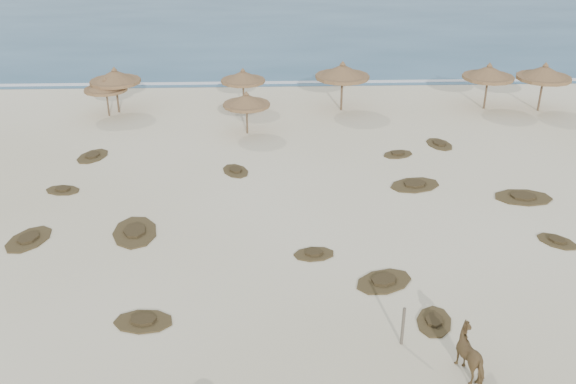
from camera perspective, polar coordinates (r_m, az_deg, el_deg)
name	(u,v)px	position (r m, az deg, el deg)	size (l,w,h in m)	color
ground	(335,287)	(23.12, 4.20, -8.39)	(160.00, 160.00, 0.00)	#F7ECCB
foam_line	(298,83)	(46.90, 0.91, 9.71)	(70.00, 0.60, 0.01)	silver
palapa_0	(105,86)	(40.85, -15.92, 9.07)	(3.27, 3.27, 2.45)	brown
palapa_1	(115,77)	(41.26, -15.13, 9.83)	(3.26, 3.26, 2.90)	brown
palapa_2	(246,101)	(36.43, -3.72, 8.09)	(3.07, 3.07, 2.50)	brown
palapa_3	(243,77)	(40.84, -4.03, 10.16)	(3.30, 3.30, 2.61)	brown
palapa_4	(342,72)	(40.40, 4.86, 10.57)	(3.59, 3.59, 3.15)	brown
palapa_5	(489,73)	(42.45, 17.41, 10.07)	(4.16, 4.16, 2.98)	brown
palapa_6	(544,73)	(43.14, 21.82, 9.78)	(4.23, 4.23, 3.11)	brown
horse	(473,355)	(19.81, 16.13, -13.72)	(0.74, 1.62, 1.37)	olive
fence_post_near	(403,326)	(20.43, 10.18, -11.65)	(0.10, 0.10, 1.34)	brown
scrub_0	(29,239)	(27.86, -22.07, -3.90)	(2.17, 2.66, 0.16)	#4F3C23
scrub_1	(135,232)	(27.10, -13.46, -3.46)	(2.25, 3.05, 0.16)	#4F3C23
scrub_2	(314,254)	(24.88, 2.33, -5.50)	(1.75, 1.27, 0.16)	#4F3C23
scrub_3	(415,185)	(31.01, 11.21, 0.64)	(2.87, 2.31, 0.16)	#4F3C23
scrub_4	(557,241)	(27.86, 22.80, -4.04)	(1.88, 1.92, 0.16)	#4F3C23
scrub_5	(523,197)	(31.12, 20.17, -0.43)	(2.73, 1.85, 0.16)	#4F3C23
scrub_6	(93,156)	(35.21, -16.97, 3.08)	(2.00, 2.44, 0.16)	#4F3C23
scrub_7	(398,154)	(34.43, 9.74, 3.35)	(1.96, 1.65, 0.16)	#4F3C23
scrub_8	(63,190)	(31.70, -19.40, 0.18)	(1.83, 1.40, 0.16)	#4F3C23
scrub_9	(384,281)	(23.51, 8.51, -7.84)	(2.66, 2.33, 0.16)	#4F3C23
scrub_10	(439,144)	(36.24, 13.30, 4.17)	(1.68, 2.17, 0.16)	#4F3C23
scrub_11	(143,321)	(21.87, -12.73, -11.12)	(2.07, 1.43, 0.16)	#4F3C23
scrub_12	(434,321)	(21.87, 12.86, -11.15)	(1.59, 2.00, 0.16)	#4F3C23
scrub_13	(236,171)	(32.03, -4.69, 1.91)	(1.81, 2.13, 0.16)	#4F3C23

